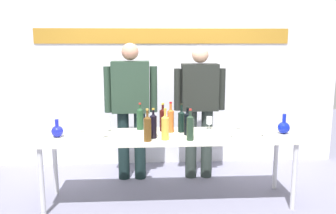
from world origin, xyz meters
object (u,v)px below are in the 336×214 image
Objects in this scene: wine_bottle_0 at (171,120)px; wine_bottle_7 at (147,128)px; display_table at (169,140)px; wine_bottle_8 at (163,119)px; wine_glass_right_4 at (261,123)px; wine_bottle_3 at (181,120)px; presenter_right at (199,103)px; wine_glass_right_2 at (264,126)px; presenter_left at (131,102)px; wine_glass_left_1 at (107,122)px; wine_bottle_4 at (165,127)px; decanter_blue_right at (284,127)px; wine_glass_left_0 at (103,129)px; decanter_blue_left at (57,131)px; wine_glass_right_0 at (238,121)px; wine_glass_right_3 at (230,128)px; wine_glass_left_2 at (80,122)px; wine_bottle_2 at (187,123)px; wine_glass_right_1 at (209,121)px; wine_bottle_6 at (153,125)px; wine_bottle_5 at (190,127)px; wine_bottle_1 at (140,118)px.

wine_bottle_0 is 1.02× the size of wine_bottle_7.
wine_bottle_8 is at bearing 108.33° from display_table.
display_table is 1.00m from wine_glass_right_4.
wine_bottle_3 reaches higher than wine_bottle_8.
presenter_right is at bearing 55.10° from wine_bottle_7.
presenter_left is at bearing 148.34° from wine_glass_right_2.
wine_glass_left_1 is 0.87× the size of wine_glass_right_2.
wine_bottle_4 is at bearing -104.19° from wine_bottle_0.
wine_bottle_8 reaches higher than decanter_blue_right.
presenter_left is 12.85× the size of wine_glass_left_0.
decanter_blue_left is 2.36m from decanter_blue_right.
wine_glass_right_0 is 0.36m from wine_glass_right_3.
wine_glass_right_0 is (1.72, 0.02, -0.02)m from wine_glass_left_2.
wine_bottle_2 is 0.35m from wine_glass_right_1.
wine_bottle_2 reaches higher than decanter_blue_right.
wine_glass_right_4 is (2.13, 0.04, 0.04)m from decanter_blue_left.
wine_bottle_6 is 0.82m from wine_glass_left_2.
decanter_blue_right is 0.67× the size of wine_bottle_5.
wine_glass_right_1 is 0.40m from wine_glass_right_3.
wine_bottle_6 is (0.26, -0.81, -0.10)m from presenter_left.
wine_bottle_3 is 0.96× the size of wine_bottle_7.
wine_bottle_5 reaches higher than decanter_blue_left.
wine_bottle_1 is at bearing -75.29° from presenter_left.
wine_bottle_5 reaches higher than wine_bottle_1.
presenter_left is 12.14× the size of wine_glass_right_3.
decanter_blue_right reaches higher than wine_glass_right_4.
decanter_blue_left is 1.29m from wine_bottle_3.
wine_glass_left_1 is at bearing 174.34° from wine_bottle_0.
wine_glass_left_2 is at bearing -177.20° from wine_glass_right_1.
wine_bottle_7 is 0.46m from wine_glass_left_0.
wine_glass_right_2 is (0.76, 0.06, -0.02)m from wine_bottle_5.
wine_glass_right_2 is at bearing -57.63° from presenter_right.
decanter_blue_left is at bearing -178.57° from display_table.
wine_bottle_6 reaches higher than wine_glass_right_1.
wine_bottle_3 is at bearing -4.81° from wine_glass_left_1.
wine_glass_right_3 is 0.41m from wine_glass_right_4.
wine_glass_left_1 is (-0.60, 0.01, -0.03)m from wine_bottle_8.
wine_bottle_2 is 2.19× the size of wine_glass_right_0.
wine_glass_right_4 is (0.79, 0.23, -0.03)m from wine_bottle_5.
decanter_blue_right reaches higher than wine_glass_left_1.
wine_bottle_8 is (0.17, 0.40, -0.00)m from wine_bottle_7.
wine_glass_left_0 is at bearing -136.70° from wine_bottle_1.
presenter_right is 11.87× the size of wine_glass_right_3.
decanter_blue_right is 2.16m from wine_glass_left_2.
wine_glass_left_1 is (-0.23, -0.52, -0.13)m from presenter_left.
decanter_blue_left is at bearing -157.62° from wine_glass_left_1.
wine_glass_right_1 is at bearing 58.30° from wine_bottle_5.
wine_bottle_7 is 1.07m from wine_glass_right_0.
presenter_right is 1.13m from wine_bottle_7.
presenter_right is 11.47× the size of wine_glass_right_1.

